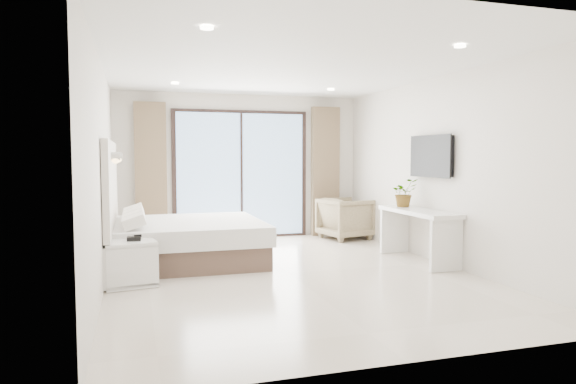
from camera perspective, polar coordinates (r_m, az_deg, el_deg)
name	(u,v)px	position (r m, az deg, el deg)	size (l,w,h in m)	color
ground	(288,273)	(6.89, 0.05, -9.00)	(6.20, 6.20, 0.00)	beige
room_shell	(258,154)	(7.50, -3.34, 4.24)	(4.62, 6.22, 2.72)	silver
bed	(186,241)	(7.68, -11.29, -5.32)	(2.16, 2.05, 0.74)	brown
nightstand	(130,263)	(6.46, -17.18, -7.59)	(0.66, 0.57, 0.54)	silver
phone	(134,238)	(6.41, -16.73, -4.97)	(0.16, 0.12, 0.05)	black
console_desk	(418,224)	(7.77, 14.26, -3.43)	(0.49, 1.58, 0.77)	silver
plant	(404,196)	(8.09, 12.76, -0.42)	(0.39, 0.44, 0.34)	#33662D
armchair	(346,216)	(9.67, 6.43, -2.70)	(0.83, 0.77, 0.85)	#8B7D5B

